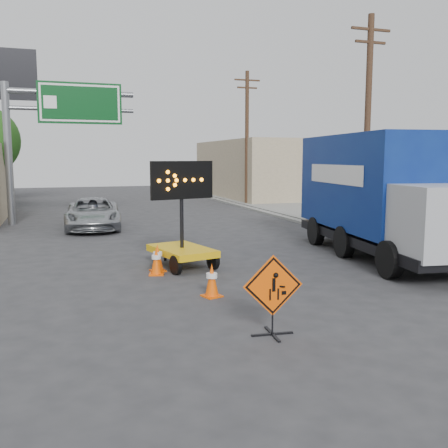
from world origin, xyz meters
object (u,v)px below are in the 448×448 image
arrow_board (182,244)px  box_truck (379,202)px  pickup_truck (93,213)px  construction_sign (273,293)px

arrow_board → box_truck: box_truck is taller
pickup_truck → box_truck: size_ratio=0.59×
box_truck → construction_sign: bearing=-130.3°
pickup_truck → box_truck: bearing=-44.4°
pickup_truck → construction_sign: bearing=-77.7°
construction_sign → box_truck: (6.29, 5.71, 1.02)m
arrow_board → box_truck: size_ratio=0.36×
construction_sign → pickup_truck: construction_sign is taller
construction_sign → pickup_truck: 15.46m
arrow_board → pickup_truck: size_ratio=0.62×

